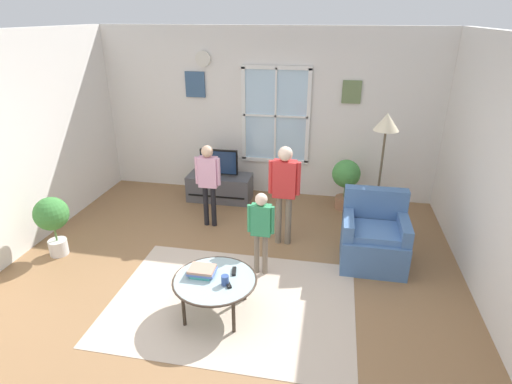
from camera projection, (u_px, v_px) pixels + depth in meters
name	position (u px, v px, depth m)	size (l,w,h in m)	color
ground_plane	(219.00, 300.00, 4.44)	(5.99, 6.58, 0.02)	olive
back_wall	(267.00, 114.00, 6.65)	(5.39, 0.17, 2.67)	silver
area_rug	(233.00, 301.00, 4.40)	(2.56, 1.86, 0.01)	#C6B29E
tv_stand	(220.00, 187.00, 6.75)	(1.02, 0.48, 0.42)	#4C4C51
television	(219.00, 162.00, 6.57)	(0.61, 0.08, 0.43)	#4C4C4C
armchair	(374.00, 238.00, 5.00)	(0.76, 0.74, 0.87)	#476B9E
coffee_table	(215.00, 281.00, 4.11)	(0.85, 0.85, 0.41)	#99B2B7
book_stack	(202.00, 271.00, 4.15)	(0.27, 0.20, 0.08)	#42B4AF
cup	(225.00, 280.00, 4.00)	(0.08, 0.08, 0.10)	#334C8C
remote_near_books	(228.00, 284.00, 4.01)	(0.04, 0.14, 0.02)	black
remote_near_cup	(234.00, 271.00, 4.21)	(0.04, 0.14, 0.02)	black
person_red_shirt	(284.00, 185.00, 5.20)	(0.40, 0.18, 1.34)	#726656
person_pink_shirt	(208.00, 177.00, 5.70)	(0.36, 0.16, 1.20)	black
person_green_shirt	(261.00, 225.00, 4.64)	(0.31, 0.14, 1.03)	#726656
potted_plant_by_window	(346.00, 178.00, 6.32)	(0.43, 0.43, 0.79)	#9E6B4C
potted_plant_corner	(52.00, 218.00, 5.08)	(0.41, 0.41, 0.78)	silver
floor_lamp	(385.00, 135.00, 5.23)	(0.32, 0.32, 1.69)	black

